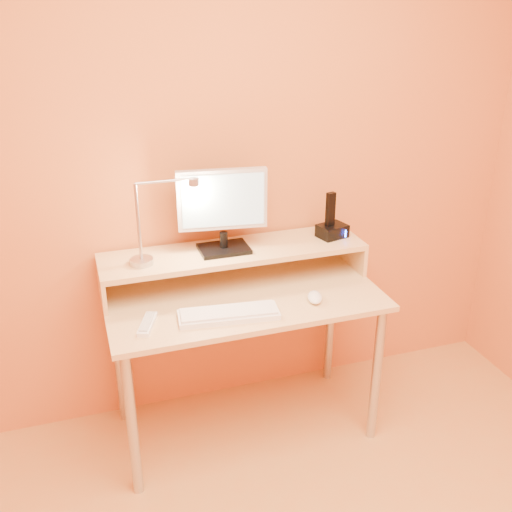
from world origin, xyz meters
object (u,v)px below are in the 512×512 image
object	(u,v)px
monitor_panel	(222,199)
remote_control	(147,324)
phone_dock	(332,231)
lamp_base	(142,261)
mouse	(315,297)
keyboard	(229,315)

from	to	relation	value
monitor_panel	remote_control	xyz separation A→B (m)	(-0.40, -0.29, -0.39)
monitor_panel	phone_dock	size ratio (longest dim) A/B	3.02
phone_dock	lamp_base	bearing A→B (deg)	167.61
phone_dock	remote_control	size ratio (longest dim) A/B	0.75
monitor_panel	mouse	world-z (taller)	monitor_panel
phone_dock	keyboard	xyz separation A→B (m)	(-0.60, -0.31, -0.18)
keyboard	mouse	size ratio (longest dim) A/B	3.76
phone_dock	mouse	bearing A→B (deg)	-139.57
monitor_panel	lamp_base	world-z (taller)	monitor_panel
keyboard	remote_control	distance (m)	0.33
monitor_panel	keyboard	size ratio (longest dim) A/B	0.95
phone_dock	monitor_panel	bearing A→B (deg)	164.62
keyboard	lamp_base	bearing A→B (deg)	143.70
monitor_panel	keyboard	bearing A→B (deg)	-94.47
remote_control	phone_dock	bearing A→B (deg)	37.84
phone_dock	remote_control	xyz separation A→B (m)	(-0.93, -0.28, -0.18)
phone_dock	remote_control	bearing A→B (deg)	-177.51
phone_dock	mouse	distance (m)	0.40
monitor_panel	mouse	distance (m)	0.58
keyboard	monitor_panel	bearing A→B (deg)	84.67
lamp_base	keyboard	bearing A→B (deg)	-42.98
remote_control	keyboard	bearing A→B (deg)	15.41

